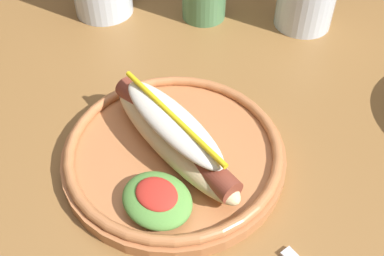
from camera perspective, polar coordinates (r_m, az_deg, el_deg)
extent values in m
cube|color=olive|center=(0.59, -1.22, 0.73)|extent=(1.21, 1.08, 0.04)
cylinder|color=olive|center=(1.36, -3.62, 10.53)|extent=(0.06, 0.06, 0.70)
cylinder|color=#B77042|center=(0.52, -2.25, -3.43)|extent=(0.25, 0.25, 0.02)
torus|color=#B77042|center=(0.51, -2.29, -2.56)|extent=(0.24, 0.24, 0.01)
ellipsoid|color=beige|center=(0.50, -2.34, -1.36)|extent=(0.22, 0.08, 0.04)
cylinder|color=brown|center=(0.49, -2.37, -0.75)|extent=(0.20, 0.06, 0.03)
ellipsoid|color=silver|center=(0.48, -2.43, 0.73)|extent=(0.17, 0.07, 0.02)
cylinder|color=yellow|center=(0.47, -2.47, 1.57)|extent=(0.17, 0.03, 0.01)
ellipsoid|color=#5B9942|center=(0.46, -4.35, -8.90)|extent=(0.08, 0.06, 0.02)
ellipsoid|color=red|center=(0.45, -4.42, -8.18)|extent=(0.05, 0.04, 0.01)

